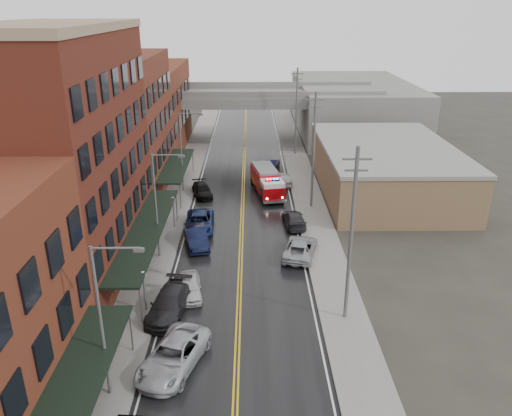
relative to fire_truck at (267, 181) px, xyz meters
name	(u,v)px	position (x,y,z in m)	size (l,w,h in m)	color
road	(242,227)	(-2.71, -9.14, -1.50)	(11.00, 160.00, 0.02)	black
sidewalk_left	(165,227)	(-10.01, -9.14, -1.44)	(3.00, 160.00, 0.15)	slate
sidewalk_right	(318,226)	(4.59, -9.14, -1.44)	(3.00, 160.00, 0.15)	slate
curb_left	(183,227)	(-8.36, -9.14, -1.44)	(0.30, 160.00, 0.15)	gray
curb_right	(301,226)	(2.94, -9.14, -1.44)	(0.30, 160.00, 0.15)	gray
brick_building_b	(63,158)	(-16.01, -16.14, 7.49)	(9.00, 20.00, 18.00)	#511D15
brick_building_c	(121,126)	(-16.01, 1.36, 5.99)	(9.00, 15.00, 15.00)	brown
brick_building_far	(151,109)	(-16.01, 18.86, 4.49)	(9.00, 20.00, 12.00)	maroon
tan_building	(385,170)	(13.29, 0.86, 0.99)	(14.00, 22.00, 5.00)	brown
right_far_block	(353,106)	(15.29, 30.86, 2.49)	(18.00, 30.00, 8.00)	slate
awning_0	(65,407)	(-10.20, -35.14, 1.48)	(2.60, 16.00, 3.09)	black
awning_1	(147,230)	(-10.20, -16.14, 1.48)	(2.60, 18.00, 3.09)	black
awning_2	(176,165)	(-10.19, 1.36, 1.48)	(2.60, 13.00, 3.09)	black
globe_lamp_1	(144,282)	(-9.11, -23.14, 0.80)	(0.44, 0.44, 3.12)	#59595B
globe_lamp_2	(173,205)	(-9.11, -9.14, 0.80)	(0.44, 0.44, 3.12)	#59595B
street_lamp_0	(105,314)	(-9.25, -31.14, 3.68)	(2.64, 0.22, 9.00)	#59595B
street_lamp_1	(158,200)	(-9.25, -15.14, 3.68)	(2.64, 0.22, 9.00)	#59595B
street_lamp_2	(183,147)	(-9.25, 0.86, 3.68)	(2.64, 0.22, 9.00)	#59595B
utility_pole_0	(351,234)	(4.49, -24.14, 4.80)	(1.80, 0.24, 12.00)	#59595B
utility_pole_1	(314,149)	(4.49, -4.14, 4.80)	(1.80, 0.24, 12.00)	#59595B
utility_pole_2	(296,110)	(4.49, 15.86, 4.80)	(1.80, 0.24, 12.00)	#59595B
overpass	(245,103)	(-2.71, 22.86, 4.48)	(40.00, 10.00, 7.50)	slate
fire_truck	(267,181)	(0.00, 0.00, 0.00)	(4.13, 7.95, 2.79)	#9C070A
parked_car_left_2	(173,356)	(-6.37, -28.94, -0.70)	(2.70, 5.85, 1.63)	#B1B4BA
parked_car_left_3	(169,303)	(-7.43, -23.44, -0.71)	(2.25, 5.55, 1.61)	#232325
parked_car_left_4	(190,287)	(-6.31, -21.09, -0.82)	(1.64, 4.07, 1.39)	silver
parked_car_left_5	(196,237)	(-6.63, -12.91, -0.70)	(1.72, 4.94, 1.63)	black
parked_car_left_6	(199,222)	(-6.67, -9.61, -0.73)	(2.60, 5.65, 1.57)	navy
parked_car_left_7	(202,190)	(-7.22, -0.55, -0.85)	(1.86, 4.57, 1.33)	black
parked_car_right_0	(300,248)	(2.29, -15.01, -0.77)	(2.44, 5.29, 1.47)	#A2A5AA
parked_car_right_1	(294,219)	(2.29, -8.77, -0.84)	(1.89, 4.64, 1.35)	#29292C
parked_car_right_2	(283,178)	(1.94, 3.17, -0.77)	(1.74, 4.32, 1.47)	silver
parked_car_right_3	(272,164)	(0.89, 9.21, -0.85)	(1.40, 4.01, 1.32)	black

